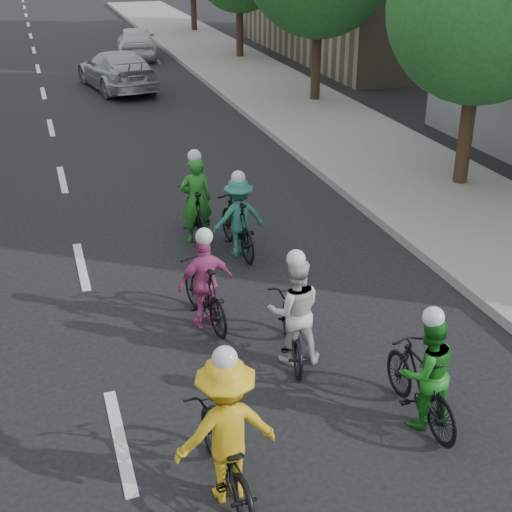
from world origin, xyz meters
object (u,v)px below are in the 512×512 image
cyclist_1 (293,321)px  cyclist_5 (238,221)px  cyclist_0 (205,288)px  cyclist_4 (423,378)px  cyclist_3 (225,440)px  cyclist_2 (196,209)px  follow_car_lead (117,70)px  follow_car_trail (136,42)px

cyclist_1 → cyclist_5: 3.63m
cyclist_0 → cyclist_4: 3.68m
cyclist_3 → cyclist_4: 2.65m
cyclist_0 → cyclist_2: 3.22m
cyclist_3 → cyclist_4: bearing=-173.0°
follow_car_lead → follow_car_trail: size_ratio=1.17×
cyclist_3 → cyclist_2: bearing=-103.4°
cyclist_3 → follow_car_trail: bearing=-99.9°
cyclist_5 → follow_car_trail: 21.79m
follow_car_lead → cyclist_3: bearing=75.6°
cyclist_5 → follow_car_trail: cyclist_5 is taller
cyclist_0 → follow_car_lead: cyclist_0 is taller
cyclist_3 → cyclist_5: size_ratio=1.03×
cyclist_1 → cyclist_4: cyclist_1 is taller
cyclist_0 → cyclist_4: size_ratio=1.04×
follow_car_trail → cyclist_0: bearing=89.8°
cyclist_0 → cyclist_4: cyclist_4 is taller
cyclist_3 → cyclist_4: (2.61, 0.45, -0.07)m
cyclist_0 → cyclist_1: (0.93, -1.31, 0.00)m
cyclist_3 → cyclist_5: bearing=-110.4°
cyclist_2 → follow_car_lead: bearing=-89.8°
cyclist_1 → cyclist_2: 4.49m
follow_car_lead → follow_car_trail: 6.80m
cyclist_2 → follow_car_trail: bearing=-94.0°
follow_car_lead → cyclist_5: bearing=80.8°
cyclist_1 → cyclist_3: 2.76m
cyclist_4 → follow_car_lead: cyclist_4 is taller
cyclist_1 → cyclist_2: size_ratio=0.95×
cyclist_3 → follow_car_lead: (1.69, 21.04, 0.02)m
cyclist_4 → follow_car_trail: (0.82, 27.16, 0.09)m
cyclist_0 → cyclist_3: size_ratio=0.93×
cyclist_0 → cyclist_2: size_ratio=0.95×
cyclist_1 → follow_car_trail: 25.42m
cyclist_4 → cyclist_5: cyclist_5 is taller
cyclist_2 → follow_car_lead: (0.42, 14.31, 0.06)m
cyclist_1 → cyclist_3: (-1.60, -2.25, 0.08)m
cyclist_0 → follow_car_trail: cyclist_0 is taller
follow_car_trail → cyclist_2: bearing=90.4°
cyclist_1 → cyclist_3: bearing=66.5°
cyclist_3 → cyclist_5: cyclist_3 is taller
cyclist_1 → follow_car_lead: 18.79m
cyclist_0 → cyclist_1: size_ratio=1.00×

